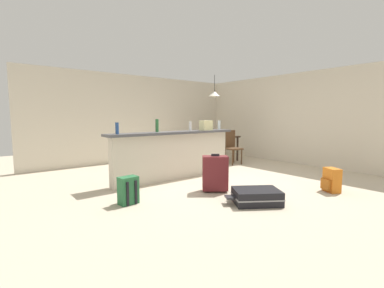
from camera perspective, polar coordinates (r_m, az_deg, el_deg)
ground_plane at (r=5.86m, az=4.02°, el=-7.36°), size 13.00×13.00×0.05m
wall_back at (r=8.21m, az=-10.52°, el=5.37°), size 6.60×0.10×2.50m
wall_right at (r=8.24m, az=18.51°, el=5.16°), size 0.10×6.00×2.50m
partition_half_wall at (r=5.65m, az=-3.64°, el=-2.66°), size 2.80×0.20×0.95m
bar_countertop at (r=5.60m, az=-3.68°, el=2.43°), size 2.96×0.40×0.05m
bottle_blue at (r=4.96m, az=-15.68°, el=3.25°), size 0.06×0.06×0.21m
bottle_green at (r=5.46m, az=-7.47°, el=3.93°), size 0.06×0.06×0.26m
bottle_white at (r=5.78m, az=-0.38°, el=3.82°), size 0.06×0.06×0.21m
bottle_clear at (r=6.33m, az=5.79°, el=4.03°), size 0.06×0.06×0.22m
grocery_bag at (r=6.07m, az=3.01°, el=3.99°), size 0.26×0.18×0.22m
dining_table at (r=7.88m, az=5.48°, el=1.02°), size 1.10×0.80×0.74m
dining_chair_near_partition at (r=7.51m, az=8.42°, el=-0.27°), size 0.44×0.44×0.93m
dining_chair_far_side at (r=8.38m, az=3.16°, el=0.44°), size 0.41×0.41×0.93m
pendant_lamp at (r=7.87m, az=4.81°, el=10.60°), size 0.34×0.34×0.65m
suitcase_flat_black at (r=4.25m, az=13.56°, el=-10.81°), size 0.87×0.79×0.22m
backpack_orange at (r=5.32m, az=27.59°, el=-6.90°), size 0.32×0.33×0.42m
suitcase_upright_maroon at (r=4.73m, az=4.95°, el=-6.18°), size 0.49×0.46×0.67m
backpack_green at (r=4.22m, az=-13.49°, el=-9.66°), size 0.30×0.27×0.42m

